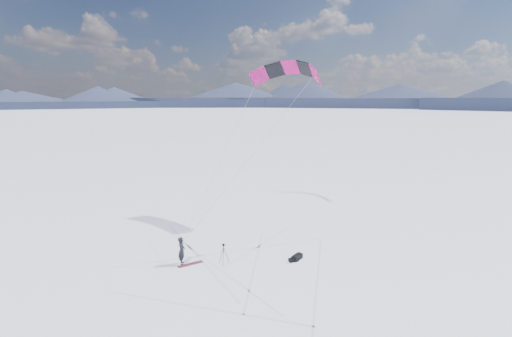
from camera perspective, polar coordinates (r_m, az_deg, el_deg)
ground at (r=23.39m, az=-2.38°, el=-14.44°), size 1800.00×1800.00×0.00m
horizon_hills at (r=21.85m, az=-2.47°, el=-3.93°), size 704.00×704.42×10.12m
snow_tracks at (r=23.54m, az=-1.68°, el=-14.24°), size 17.62×10.25×0.01m
snowkiter at (r=23.77m, az=-11.28°, el=-14.21°), size 0.63×0.74×1.73m
snowboard at (r=23.63m, az=-10.05°, el=-14.27°), size 1.59×0.35×0.04m
tripod at (r=23.07m, az=-5.02°, el=-12.54°), size 0.62×0.65×1.31m
gear_bag_a at (r=23.99m, az=6.35°, el=-13.39°), size 0.90×0.65×0.36m
gear_bag_b at (r=23.73m, az=5.79°, el=-13.77°), size 0.65×0.40×0.28m
power_kite at (r=31.13m, az=4.88°, el=14.53°), size 12.90×7.40×11.68m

